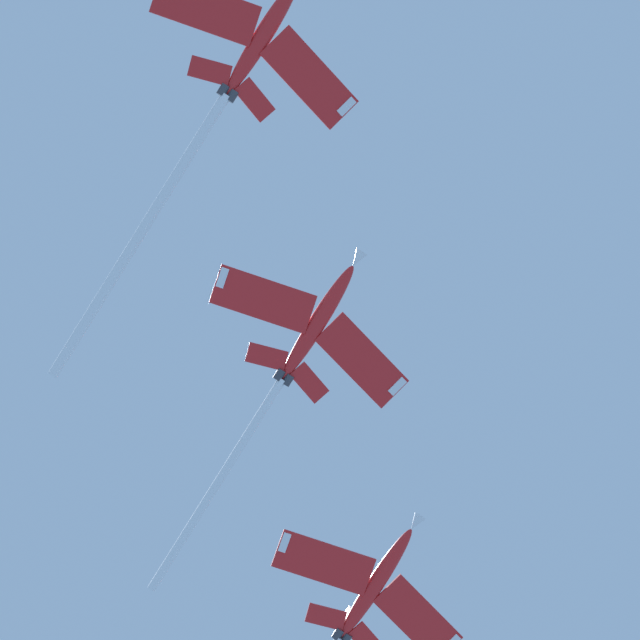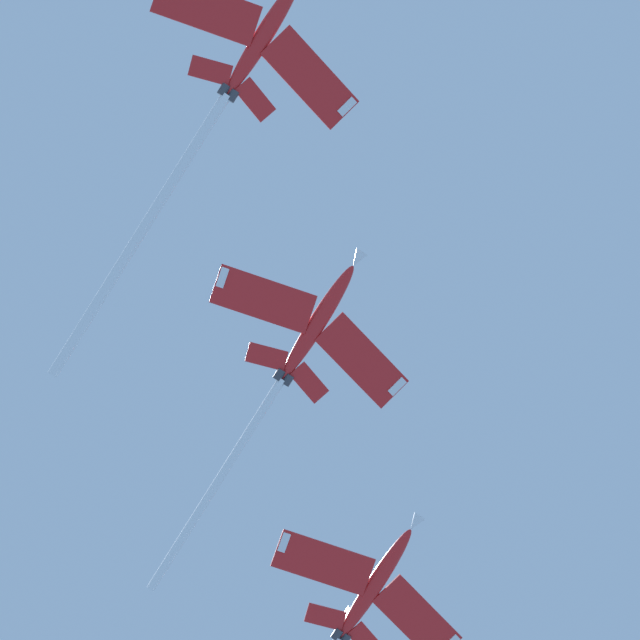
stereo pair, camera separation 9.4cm
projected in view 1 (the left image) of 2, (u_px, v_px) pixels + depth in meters
jet_lead at (220, 106)px, 113.76m from camera, size 26.37×34.96×13.08m
jet_second at (294, 361)px, 118.25m from camera, size 23.25×29.90×10.86m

